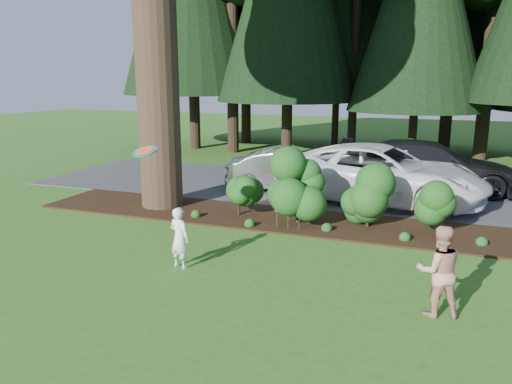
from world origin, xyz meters
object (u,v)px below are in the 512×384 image
(car_silver_wagon, at_px, (289,171))
(adult, at_px, (439,271))
(car_dark_suv, at_px, (428,166))
(child, at_px, (179,238))
(car_white_suv, at_px, (381,174))
(frisbee, at_px, (145,151))

(car_silver_wagon, relative_size, adult, 2.73)
(car_dark_suv, xyz_separation_m, child, (-4.54, -9.18, -0.25))
(car_silver_wagon, xyz_separation_m, child, (-0.09, -7.53, -0.08))
(car_white_suv, bearing_deg, car_silver_wagon, 88.89)
(car_dark_suv, bearing_deg, adult, 176.03)
(car_silver_wagon, xyz_separation_m, car_white_suv, (3.12, -0.48, 0.20))
(car_white_suv, relative_size, frisbee, 11.70)
(car_silver_wagon, xyz_separation_m, adult, (4.95, -7.94, 0.05))
(car_white_suv, bearing_deg, adult, -158.53)
(child, height_order, adult, adult)
(car_white_suv, bearing_deg, car_dark_suv, -24.26)
(car_dark_suv, bearing_deg, car_white_suv, 141.12)
(car_silver_wagon, bearing_deg, car_dark_suv, -81.26)
(child, bearing_deg, car_white_suv, -99.16)
(car_white_suv, height_order, adult, car_white_suv)
(child, distance_m, frisbee, 1.95)
(car_silver_wagon, bearing_deg, child, 167.68)
(frisbee, bearing_deg, car_dark_suv, 58.77)
(child, bearing_deg, car_dark_suv, -100.99)
(car_white_suv, relative_size, child, 5.00)
(car_white_suv, relative_size, car_dark_suv, 1.09)
(child, bearing_deg, frisbee, -0.13)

